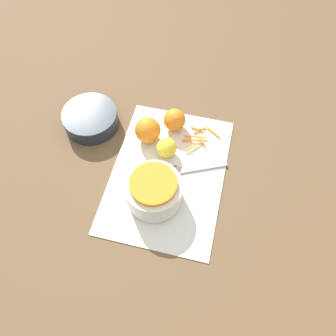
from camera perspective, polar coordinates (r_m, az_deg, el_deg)
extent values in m
plane|color=brown|center=(0.96, 0.00, -1.07)|extent=(4.00, 4.00, 0.00)
cube|color=silver|center=(0.95, 0.00, -0.99)|extent=(0.46, 0.32, 0.01)
cylinder|color=silver|center=(0.88, -2.47, -4.10)|extent=(0.15, 0.15, 0.08)
cylinder|color=orange|center=(0.84, -2.59, -2.80)|extent=(0.13, 0.13, 0.02)
cylinder|color=#1E2833|center=(1.07, -13.31, 8.36)|extent=(0.17, 0.17, 0.05)
cube|color=brown|center=(0.94, -1.34, -0.78)|extent=(0.06, 0.10, 0.02)
cube|color=#B2B2B7|center=(0.97, 6.00, 0.27)|extent=(0.08, 0.14, 0.00)
sphere|color=orange|center=(1.02, 1.14, 8.39)|extent=(0.07, 0.07, 0.07)
sphere|color=orange|center=(0.99, -3.55, 6.60)|extent=(0.08, 0.08, 0.08)
sphere|color=yellow|center=(0.96, -0.25, 3.54)|extent=(0.06, 0.06, 0.06)
cube|color=orange|center=(1.04, 7.92, 6.18)|extent=(0.03, 0.05, 0.00)
cube|color=orange|center=(1.00, 4.70, 3.86)|extent=(0.06, 0.05, 0.00)
cube|color=orange|center=(1.01, 6.07, 4.62)|extent=(0.03, 0.03, 0.00)
cube|color=orange|center=(1.04, 5.12, 6.75)|extent=(0.01, 0.04, 0.00)
cube|color=orange|center=(1.02, 4.84, 5.45)|extent=(0.01, 0.07, 0.00)
cube|color=orange|center=(1.01, 4.35, 4.83)|extent=(0.02, 0.07, 0.00)
cube|color=orange|center=(1.04, 5.61, 6.58)|extent=(0.04, 0.04, 0.00)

